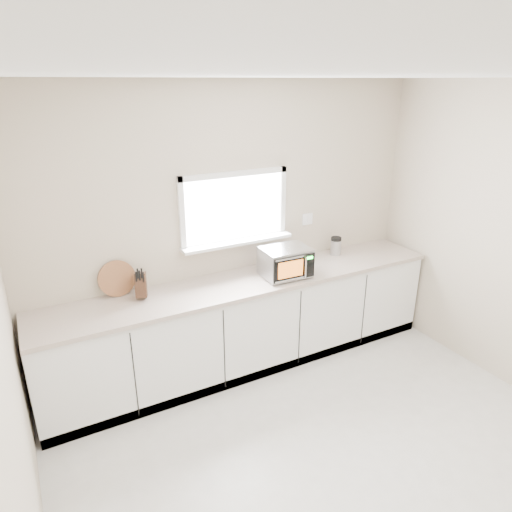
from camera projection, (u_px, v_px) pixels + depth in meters
ground at (359, 484)px, 3.24m from camera, size 4.00×4.00×0.00m
back_wall at (234, 226)px, 4.39m from camera, size 4.00×0.17×2.70m
cabinets at (249, 324)px, 4.48m from camera, size 3.92×0.60×0.88m
countertop at (249, 282)px, 4.30m from camera, size 3.92×0.64×0.04m
microwave at (286, 262)px, 4.33m from camera, size 0.45×0.39×0.29m
knife_block at (141, 284)px, 3.91m from camera, size 0.15×0.22×0.29m
cutting_board at (117, 279)px, 3.93m from camera, size 0.32×0.08×0.32m
coffee_grinder at (336, 246)px, 4.89m from camera, size 0.12×0.12×0.20m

